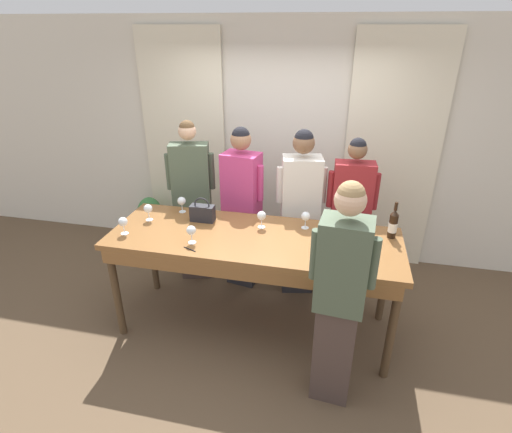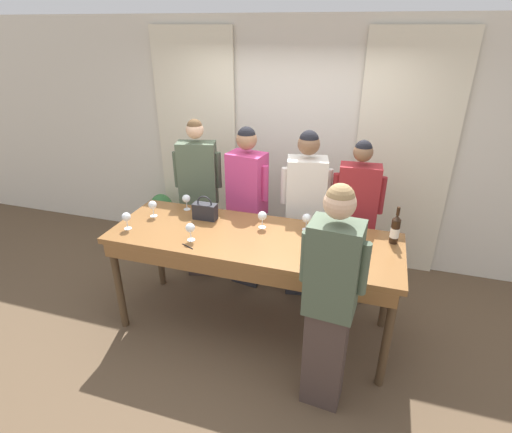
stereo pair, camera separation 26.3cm
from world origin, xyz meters
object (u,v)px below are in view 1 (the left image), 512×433
Objects in this scene: wine_glass_front_left at (338,226)px; wine_glass_center_mid at (148,209)px; wine_bottle at (393,224)px; potted_plant at (151,221)px; wine_glass_front_right at (182,201)px; guest_olive_jacket at (192,202)px; wine_glass_front_mid at (123,222)px; wine_glass_back_left at (262,216)px; guest_striped_shirt at (350,220)px; host_pouring at (340,297)px; guest_pink_top at (242,208)px; tasting_bar at (253,247)px; guest_cream_sweater at (300,213)px; wine_glass_center_right at (191,231)px; wine_glass_center_left at (306,217)px; handbag at (202,213)px.

wine_glass_front_left is 1.00× the size of wine_glass_center_mid.
potted_plant is at bearing 160.53° from wine_bottle.
wine_glass_front_right is 1.47m from potted_plant.
wine_bottle is 2.09m from guest_olive_jacket.
wine_glass_front_mid is at bearing -107.23° from guest_olive_jacket.
wine_glass_front_left is at bearing 10.52° from wine_glass_front_mid.
wine_glass_center_mid is at bearing -107.58° from guest_olive_jacket.
wine_glass_back_left is 0.09× the size of guest_striped_shirt.
guest_olive_jacket reaches higher than wine_glass_front_left.
wine_glass_center_mid is at bearing 157.67° from host_pouring.
wine_glass_front_right is at bearing -143.32° from guest_pink_top.
tasting_bar is 0.82m from guest_cream_sweater.
wine_glass_back_left is at bearing 38.26° from wine_glass_center_right.
host_pouring is (0.77, -0.62, 0.04)m from tasting_bar.
wine_glass_center_left is 1.00× the size of wine_glass_back_left.
wine_glass_center_mid is 0.09× the size of host_pouring.
wine_glass_center_right reaches higher than tasting_bar.
host_pouring is at bearing -18.39° from wine_glass_center_right.
wine_glass_back_left is 0.66m from guest_pink_top.
wine_glass_front_left is at bearing -29.97° from guest_pink_top.
potted_plant is (-2.09, 1.00, -0.76)m from wine_glass_center_left.
host_pouring is at bearing -69.04° from wine_glass_center_left.
potted_plant is (-2.44, 1.90, -0.59)m from host_pouring.
guest_olive_jacket reaches higher than wine_glass_back_left.
wine_glass_front_mid reaches higher than tasting_bar.
wine_bottle is 0.18× the size of guest_olive_jacket.
wine_glass_center_left is 0.09× the size of guest_olive_jacket.
wine_glass_front_right is 0.23× the size of potted_plant.
guest_striped_shirt reaches higher than handbag.
wine_glass_center_right is 1.34m from host_pouring.
guest_pink_top is at bearing 36.68° from wine_glass_front_right.
tasting_bar is 16.10× the size of wine_glass_center_mid.
wine_glass_center_left is at bearing -20.01° from guest_olive_jacket.
guest_olive_jacket is (-0.04, 0.38, -0.17)m from wine_glass_front_right.
guest_striped_shirt reaches higher than wine_bottle.
wine_glass_front_right is 0.67m from guest_pink_top.
wine_glass_back_left is (-0.39, -0.07, 0.00)m from wine_glass_center_left.
wine_glass_front_left is 1.00× the size of wine_glass_center_right.
wine_glass_front_mid is 2.18m from guest_striped_shirt.
tasting_bar is 0.30m from wine_glass_back_left.
wine_glass_front_mid is at bearing -132.34° from guest_pink_top.
wine_glass_front_right is at bearing -83.62° from guest_olive_jacket.
potted_plant is at bearing 154.98° from wine_glass_front_left.
wine_glass_center_right is at bearing -157.68° from tasting_bar.
wine_glass_front_mid and wine_glass_center_mid have the same top height.
handbag is 0.30m from wine_glass_front_right.
tasting_bar is at bearing -166.94° from wine_glass_front_left.
wine_glass_center_mid is 1.00× the size of wine_glass_back_left.
tasting_bar is at bearing -24.32° from wine_glass_front_right.
host_pouring is (0.06, -0.79, -0.17)m from wine_glass_front_left.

